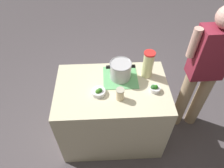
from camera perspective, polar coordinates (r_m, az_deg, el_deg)
name	(u,v)px	position (r m, az deg, el deg)	size (l,w,h in m)	color
ground_plane	(112,133)	(2.75, 0.00, -13.23)	(8.00, 8.00, 0.00)	#544D52
counter_slab	(112,113)	(2.38, 0.00, -8.00)	(1.13, 0.73, 0.87)	beige
dish_cloth	(120,77)	(2.14, 2.29, 1.88)	(0.35, 0.33, 0.01)	#67BA73
cooking_pot	(121,70)	(2.07, 2.37, 3.87)	(0.29, 0.22, 0.19)	#B7B7BC
lemonade_pitcher	(148,64)	(2.10, 9.91, 5.38)	(0.11, 0.11, 0.30)	#EEEBA4
mason_jar	(120,94)	(1.90, 2.24, -2.81)	(0.08, 0.08, 0.13)	beige
broccoli_bowl_front	(99,92)	(1.97, -3.71, -2.14)	(0.13, 0.13, 0.08)	silver
broccoli_bowl_center	(155,88)	(2.03, 11.70, -1.20)	(0.10, 0.10, 0.08)	silver
person_cook	(204,72)	(2.36, 23.91, 3.03)	(0.50, 0.21, 1.62)	tan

